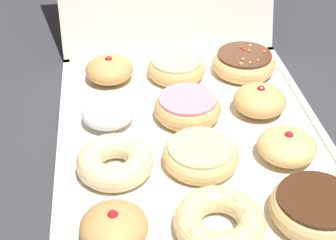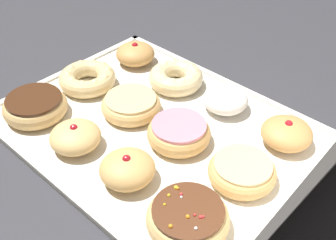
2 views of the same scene
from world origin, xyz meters
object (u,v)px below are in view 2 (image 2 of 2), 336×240
Objects in this scene: cruller_donut_3 at (176,77)px; jelly_filled_donut_8 at (127,169)px; jelly_filled_donut_0 at (135,54)px; jelly_filled_donut_5 at (75,137)px; cruller_donut_1 at (88,78)px; sprinkle_donut_11 at (188,218)px; glazed_ring_donut_10 at (243,171)px; powdered_filled_donut_6 at (225,99)px; donut_box at (155,129)px; chocolate_frosted_donut_2 at (35,106)px; glazed_ring_donut_4 at (130,106)px; pink_frosted_donut_7 at (180,132)px; jelly_filled_donut_9 at (287,133)px.

cruller_donut_3 is 0.28m from jelly_filled_donut_8.
jelly_filled_donut_0 reaches higher than jelly_filled_donut_5.
sprinkle_donut_11 is (0.13, 0.39, 0.00)m from cruller_donut_1.
glazed_ring_donut_10 is (-0.13, 0.13, -0.00)m from jelly_filled_donut_8.
jelly_filled_donut_0 is 0.13m from cruller_donut_1.
cruller_donut_3 is 1.31× the size of powdered_filled_donut_6.
cruller_donut_3 is at bearing -153.62° from jelly_filled_donut_8.
powdered_filled_donut_6 is (-0.13, 0.06, 0.03)m from donut_box.
jelly_filled_donut_5 is at bearing -86.39° from jelly_filled_donut_8.
jelly_filled_donut_8 is at bearing 26.25° from donut_box.
cruller_donut_3 is at bearing 153.51° from chocolate_frosted_donut_2.
jelly_filled_donut_5 is at bearing -89.63° from sprinkle_donut_11.
jelly_filled_donut_5 reaches higher than cruller_donut_3.
jelly_filled_donut_8 is at bearing 45.87° from glazed_ring_donut_4.
pink_frosted_donut_7 is at bearing 62.55° from jelly_filled_donut_0.
jelly_filled_donut_0 is at bearing -90.12° from powdered_filled_donut_6.
glazed_ring_donut_4 is (0.13, -0.00, -0.00)m from cruller_donut_3.
jelly_filled_donut_0 reaches higher than powdered_filled_donut_6.
donut_box is 0.23m from sprinkle_donut_11.
jelly_filled_donut_5 reaches higher than powdered_filled_donut_6.
pink_frosted_donut_7 is 0.13m from jelly_filled_donut_8.
powdered_filled_donut_6 is 0.19m from glazed_ring_donut_10.
jelly_filled_donut_8 is at bearing -28.93° from jelly_filled_donut_9.
powdered_filled_donut_6 is 0.13m from pink_frosted_donut_7.
powdered_filled_donut_6 is at bearing 136.20° from chocolate_frosted_donut_2.
cruller_donut_3 reaches higher than chocolate_frosted_donut_2.
jelly_filled_donut_5 is 1.03× the size of powdered_filled_donut_6.
powdered_filled_donut_6 is at bearing 137.68° from glazed_ring_donut_4.
pink_frosted_donut_7 is at bearing 137.74° from jelly_filled_donut_5.
jelly_filled_donut_0 is 0.26m from chocolate_frosted_donut_2.
glazed_ring_donut_4 is (-0.13, 0.13, -0.00)m from chocolate_frosted_donut_2.
powdered_filled_donut_6 is (0.00, 0.25, -0.00)m from jelly_filled_donut_0.
powdered_filled_donut_6 is at bearing -134.16° from glazed_ring_donut_10.
cruller_donut_1 is at bearing -90.11° from glazed_ring_donut_10.
cruller_donut_1 is at bearing -116.23° from jelly_filled_donut_8.
jelly_filled_donut_9 is at bearing 89.72° from cruller_donut_3.
jelly_filled_donut_9 reaches higher than sprinkle_donut_11.
jelly_filled_donut_8 is at bearing 63.77° from cruller_donut_1.
chocolate_frosted_donut_2 is 0.36m from powdered_filled_donut_6.
glazed_ring_donut_10 is at bearing 117.46° from jelly_filled_donut_5.
jelly_filled_donut_8 is at bearing -46.65° from glazed_ring_donut_10.
jelly_filled_donut_0 is at bearing -179.82° from chocolate_frosted_donut_2.
powdered_filled_donut_6 is 0.77× the size of pink_frosted_donut_7.
jelly_filled_donut_5 reaches higher than glazed_ring_donut_4.
jelly_filled_donut_0 is 0.79× the size of glazed_ring_donut_10.
cruller_donut_3 is at bearing -87.31° from powdered_filled_donut_6.
sprinkle_donut_11 is at bearing 87.33° from jelly_filled_donut_8.
cruller_donut_1 is at bearing -90.82° from donut_box.
powdered_filled_donut_6 is at bearing -179.79° from jelly_filled_donut_8.
cruller_donut_1 is (-0.00, -0.19, 0.02)m from donut_box.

